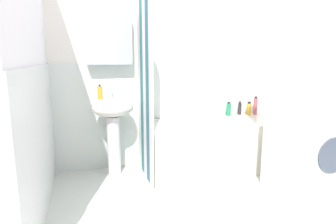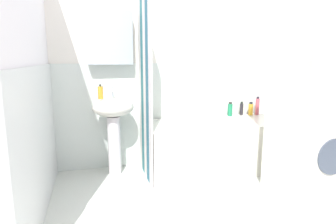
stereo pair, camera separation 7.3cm
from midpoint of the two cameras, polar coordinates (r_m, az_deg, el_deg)
ground_plane at (r=2.68m, az=13.51°, el=-18.20°), size 4.80×5.60×0.04m
wall_back_tiled at (r=3.50m, az=3.58°, el=8.56°), size 3.60×0.18×2.40m
wall_left_tiled at (r=2.44m, az=-24.65°, el=6.28°), size 0.07×1.81×2.40m
sink at (r=3.16m, az=-10.02°, el=-1.34°), size 0.44×0.34×0.84m
faucet at (r=3.20m, az=-10.31°, el=3.96°), size 0.03×0.12×0.12m
soap_dispenser at (r=3.08m, az=-12.47°, el=3.77°), size 0.05×0.05×0.15m
bathtub at (r=3.38m, az=9.78°, el=-6.52°), size 1.56×0.70×0.55m
shower_curtain at (r=2.99m, az=-3.85°, el=5.57°), size 0.01×0.70×2.00m
conditioner_bottle at (r=3.83m, az=17.67°, el=1.08°), size 0.05×0.05×0.23m
shampoo_bottle at (r=3.79m, az=16.47°, el=0.56°), size 0.06×0.06×0.17m
body_wash_bottle at (r=3.77m, az=14.77°, el=0.60°), size 0.04×0.04×0.17m
lotion_bottle at (r=3.68m, az=12.66°, el=0.50°), size 0.06×0.06×0.17m
towel_folded at (r=3.06m, az=8.62°, el=-2.28°), size 0.29×0.27×0.07m
washer_dryer_stack at (r=2.90m, az=27.02°, el=1.11°), size 0.56×0.59×1.68m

